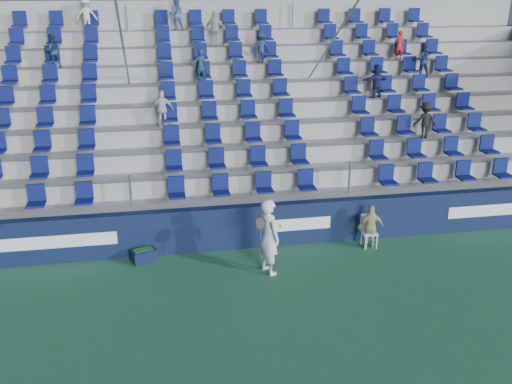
# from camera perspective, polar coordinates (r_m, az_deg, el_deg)

# --- Properties ---
(ground) EXTENTS (70.00, 70.00, 0.00)m
(ground) POSITION_cam_1_polar(r_m,az_deg,el_deg) (12.92, 1.37, -11.40)
(ground) COLOR #2C6845
(ground) RESTS_ON ground
(sponsor_wall) EXTENTS (24.00, 0.32, 1.20)m
(sponsor_wall) POSITION_cam_1_polar(r_m,az_deg,el_deg) (15.40, -0.96, -3.45)
(sponsor_wall) COLOR #0F1837
(sponsor_wall) RESTS_ON ground
(grandstand) EXTENTS (24.00, 8.17, 6.63)m
(grandstand) POSITION_cam_1_polar(r_m,az_deg,el_deg) (19.71, -3.41, 6.50)
(grandstand) COLOR gray
(grandstand) RESTS_ON ground
(tennis_player) EXTENTS (0.75, 0.83, 1.93)m
(tennis_player) POSITION_cam_1_polar(r_m,az_deg,el_deg) (13.91, 1.27, -4.46)
(tennis_player) COLOR white
(tennis_player) RESTS_ON ground
(line_judge_chair) EXTENTS (0.43, 0.44, 0.90)m
(line_judge_chair) POSITION_cam_1_polar(r_m,az_deg,el_deg) (15.81, 11.18, -3.55)
(line_judge_chair) COLOR white
(line_judge_chair) RESTS_ON ground
(line_judge) EXTENTS (0.73, 0.33, 1.23)m
(line_judge) POSITION_cam_1_polar(r_m,az_deg,el_deg) (15.65, 11.39, -3.42)
(line_judge) COLOR tan
(line_judge) RESTS_ON ground
(ball_bin) EXTENTS (0.70, 0.58, 0.34)m
(ball_bin) POSITION_cam_1_polar(r_m,az_deg,el_deg) (15.05, -11.17, -6.18)
(ball_bin) COLOR black
(ball_bin) RESTS_ON ground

